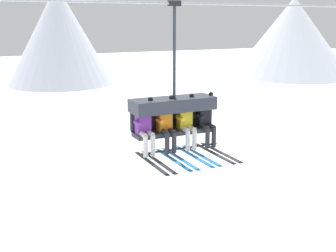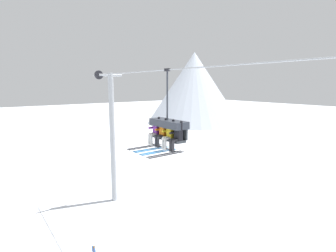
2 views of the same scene
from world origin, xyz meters
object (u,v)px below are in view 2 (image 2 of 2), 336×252
Objects in this scene: chairlift_chair at (169,126)px; skier_black at (176,136)px; skier_orange at (161,132)px; skier_purple at (154,131)px; lift_tower_near at (112,136)px; skier_yellow at (168,134)px.

chairlift_chair is 1.96× the size of skier_black.
skier_orange is (-0.26, -0.21, -0.30)m from chairlift_chair.
skier_purple is at bearing 180.00° from skier_black.
skier_yellow is at bearing -6.88° from lift_tower_near.
skier_yellow is (7.66, -0.92, 1.37)m from lift_tower_near.
skier_purple and skier_yellow have the same top height.
skier_yellow is at bearing -38.61° from chairlift_chair.
lift_tower_near reaches higher than chairlift_chair.
skier_orange is at bearing 0.00° from skier_purple.
skier_orange is 0.53m from skier_yellow.
lift_tower_near is at bearing 173.56° from skier_black.
skier_yellow and skier_black have the same top height.
chairlift_chair reaches higher than skier_black.
skier_yellow is at bearing 0.00° from skier_purple.
skier_purple is at bearing 180.00° from skier_yellow.
skier_black is (1.59, 0.00, 0.00)m from skier_purple.
lift_tower_near reaches higher than skier_yellow.
skier_orange is (7.13, -0.92, 1.37)m from lift_tower_near.
skier_black is at bearing 0.00° from skier_orange.
chairlift_chair reaches higher than skier_yellow.
chairlift_chair is at bearing 15.15° from skier_purple.
chairlift_chair is (7.39, -0.71, 1.67)m from lift_tower_near.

